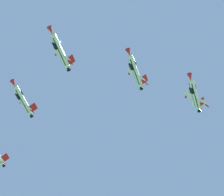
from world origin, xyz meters
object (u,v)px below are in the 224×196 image
fighter_jet_left_wing (135,70)px  fighter_jet_left_outer (195,93)px  fighter_jet_lead (60,50)px  fighter_jet_right_wing (22,99)px

fighter_jet_left_wing → fighter_jet_left_outer: (21.10, 3.16, -1.08)m
fighter_jet_lead → fighter_jet_left_outer: bearing=-139.6°
fighter_jet_right_wing → fighter_jet_left_outer: (53.74, -18.10, -1.62)m
fighter_jet_lead → fighter_jet_left_wing: bearing=-140.1°
fighter_jet_left_wing → fighter_jet_right_wing: (-32.64, 21.26, 0.54)m
fighter_jet_left_outer → fighter_jet_lead: bearing=40.4°
fighter_jet_lead → fighter_jet_right_wing: (-8.12, 24.39, 3.44)m
fighter_jet_right_wing → fighter_jet_left_outer: 56.73m
fighter_jet_left_wing → fighter_jet_right_wing: bearing=-0.5°
fighter_jet_left_wing → fighter_jet_left_outer: bearing=-138.9°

